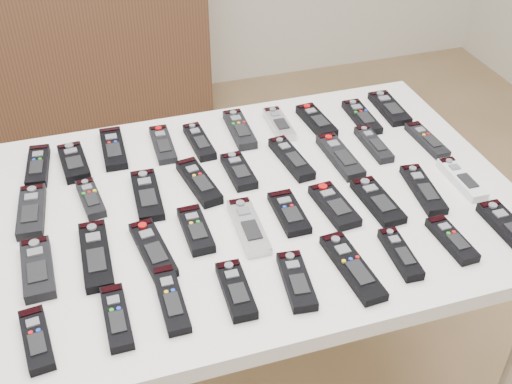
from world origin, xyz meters
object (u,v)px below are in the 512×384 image
object	(u,v)px
remote_29	(37,339)
remote_15	(291,158)
remote_14	(239,171)
remote_19	(38,269)
remote_22	(196,230)
remote_3	(163,144)
remote_24	(289,213)
remote_9	(389,108)
remote_18	(427,140)
remote_36	(452,240)
sideboard	(27,52)
remote_6	(279,124)
remote_8	(362,117)
remote_33	(297,281)
remote_2	(113,149)
remote_4	(199,142)
remote_5	(240,129)
remote_30	(117,317)
remote_10	(32,211)
remote_0	(38,166)
remote_27	(423,189)
remote_28	(462,179)
remote_32	(236,290)
remote_35	(400,254)
remote_34	(352,267)
remote_13	(199,182)
remote_21	(153,249)
remote_16	(340,156)
remote_17	(374,144)
remote_1	(74,162)
remote_25	(334,206)
remote_11	(91,199)
table	(256,217)
remote_31	(171,299)
remote_7	(316,121)
remote_23	(249,226)
remote_37	(510,229)
remote_20	(96,255)

from	to	relation	value
remote_29	remote_15	bearing A→B (deg)	26.53
remote_14	remote_19	xyz separation A→B (m)	(-0.50, -0.21, 0.00)
remote_22	remote_3	bearing A→B (deg)	89.63
remote_24	remote_9	bearing A→B (deg)	40.03
remote_18	remote_36	xyz separation A→B (m)	(-0.15, -0.38, 0.00)
sideboard	remote_6	bearing A→B (deg)	-69.19
remote_14	remote_8	bearing A→B (deg)	18.57
remote_33	remote_2	bearing A→B (deg)	122.19
remote_3	remote_4	distance (m)	0.10
remote_5	remote_30	size ratio (longest dim) A/B	1.15
remote_8	remote_24	size ratio (longest dim) A/B	1.14
remote_8	remote_10	world-z (taller)	remote_10
sideboard	remote_33	bearing A→B (deg)	-79.58
remote_0	remote_24	xyz separation A→B (m)	(0.55, -0.37, -0.00)
remote_15	remote_27	world-z (taller)	remote_15
remote_30	remote_28	bearing A→B (deg)	12.35
remote_32	remote_35	distance (m)	0.36
remote_27	remote_34	xyz separation A→B (m)	(-0.28, -0.20, 0.00)
remote_8	remote_13	distance (m)	0.54
remote_4	remote_21	xyz separation A→B (m)	(-0.20, -0.39, -0.00)
remote_24	remote_36	distance (m)	0.37
sideboard	remote_22	size ratio (longest dim) A/B	11.15
remote_15	remote_16	xyz separation A→B (m)	(0.12, -0.03, -0.00)
remote_6	remote_17	size ratio (longest dim) A/B	0.96
remote_1	remote_25	world-z (taller)	remote_1
remote_4	remote_30	distance (m)	0.63
remote_11	remote_28	size ratio (longest dim) A/B	0.85
remote_1	remote_4	size ratio (longest dim) A/B	0.94
table	remote_9	world-z (taller)	remote_9
remote_25	remote_31	xyz separation A→B (m)	(-0.42, -0.18, -0.00)
remote_7	remote_9	world-z (taller)	remote_7
remote_2	remote_5	distance (m)	0.35
remote_10	remote_22	distance (m)	0.39
remote_23	remote_35	size ratio (longest dim) A/B	1.24
remote_2	remote_37	world-z (taller)	remote_37
remote_7	remote_34	xyz separation A→B (m)	(-0.15, -0.57, -0.00)
remote_9	remote_37	distance (m)	0.57
remote_2	remote_27	xyz separation A→B (m)	(0.69, -0.41, 0.00)
remote_8	remote_30	size ratio (longest dim) A/B	1.08
remote_6	remote_13	xyz separation A→B (m)	(-0.28, -0.20, 0.00)
remote_9	remote_14	world-z (taller)	remote_14
remote_20	remote_33	world-z (taller)	remote_33
remote_5	remote_33	size ratio (longest dim) A/B	1.17
remote_16	remote_35	bearing A→B (deg)	-95.66
remote_10	remote_5	bearing A→B (deg)	24.57
remote_2	remote_10	world-z (taller)	remote_10
remote_32	table	bearing A→B (deg)	66.85
remote_34	remote_36	world-z (taller)	same
remote_21	remote_36	world-z (taller)	remote_36
remote_3	remote_4	xyz separation A→B (m)	(0.10, -0.02, 0.00)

